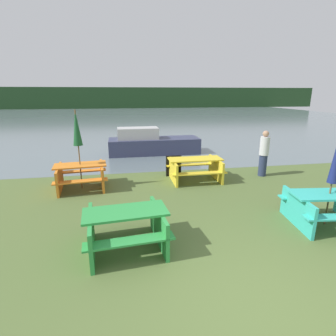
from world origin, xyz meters
The scene contains 12 objects.
ground_plane centered at (0.00, 0.00, 0.00)m, with size 60.00×60.00×0.00m, color #516633.
water centered at (0.00, 31.90, 0.00)m, with size 60.00×50.00×0.00m.
far_treeline centered at (0.00, 51.90, 2.00)m, with size 80.00×1.60×4.00m.
picnic_table_green centered at (-1.79, 1.93, 0.46)m, with size 1.69×1.52×0.78m.
picnic_table_teal centered at (2.72, 2.10, 0.46)m, with size 1.83×1.58×0.75m.
picnic_table_orange centered at (-3.10, 5.52, 0.46)m, with size 1.69×1.53×0.78m.
picnic_table_yellow centered at (0.63, 5.70, 0.46)m, with size 1.81×1.39×0.77m.
umbrella_navy centered at (2.72, 2.10, 1.59)m, with size 0.21×0.21×2.22m.
umbrella_darkgreen centered at (-3.10, 5.52, 1.89)m, with size 0.27×0.27×2.44m.
boat centered at (-0.37, 10.09, 0.50)m, with size 4.43×1.43×1.30m.
person centered at (3.18, 5.76, 0.82)m, with size 0.33×0.33×1.64m.
signboard centered at (0.00, 6.30, 0.38)m, with size 0.55×0.08×0.75m.
Camera 1 is at (-1.78, -2.64, 2.90)m, focal length 28.00 mm.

